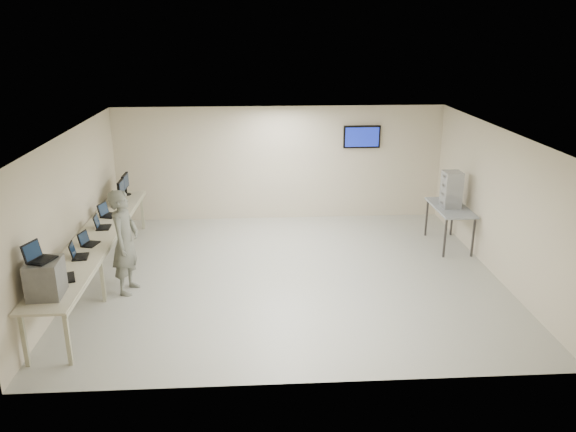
{
  "coord_description": "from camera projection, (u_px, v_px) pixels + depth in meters",
  "views": [
    {
      "loc": [
        -0.62,
        -9.96,
        4.59
      ],
      "look_at": [
        0.0,
        0.2,
        1.15
      ],
      "focal_mm": 35.0,
      "sensor_mm": 36.0,
      "label": 1
    }
  ],
  "objects": [
    {
      "name": "laptop_on_box",
      "position": [
        38.0,
        256.0,
        7.92
      ],
      "size": [
        0.41,
        0.43,
        0.28
      ],
      "rotation": [
        0.0,
        0.0,
        -0.34
      ],
      "color": "black",
      "rests_on": "equipment_box"
    },
    {
      "name": "monitor_near",
      "position": [
        121.0,
        189.0,
        12.46
      ],
      "size": [
        0.21,
        0.47,
        0.46
      ],
      "color": "black",
      "rests_on": "workbench"
    },
    {
      "name": "room",
      "position": [
        290.0,
        205.0,
        10.53
      ],
      "size": [
        8.01,
        7.01,
        2.81
      ],
      "color": "#A2A091",
      "rests_on": "ground"
    },
    {
      "name": "laptop_1",
      "position": [
        77.0,
        254.0,
        9.43
      ],
      "size": [
        0.32,
        0.37,
        0.26
      ],
      "rotation": [
        0.0,
        0.0,
        0.14
      ],
      "color": "black",
      "rests_on": "workbench"
    },
    {
      "name": "soldier",
      "position": [
        125.0,
        242.0,
        9.98
      ],
      "size": [
        0.58,
        0.77,
        1.92
      ],
      "primitive_type": "imported",
      "rotation": [
        0.0,
        0.0,
        1.39
      ],
      "color": "#5A6050",
      "rests_on": "ground"
    },
    {
      "name": "storage_bins",
      "position": [
        452.0,
        189.0,
        12.0
      ],
      "size": [
        0.37,
        0.41,
        0.78
      ],
      "color": "#A2A5A8",
      "rests_on": "side_table"
    },
    {
      "name": "laptop_0",
      "position": [
        60.0,
        274.0,
        8.62
      ],
      "size": [
        0.44,
        0.47,
        0.31
      ],
      "rotation": [
        0.0,
        0.0,
        0.34
      ],
      "color": "black",
      "rests_on": "workbench"
    },
    {
      "name": "laptop_5",
      "position": [
        116.0,
        202.0,
        12.2
      ],
      "size": [
        0.31,
        0.37,
        0.29
      ],
      "rotation": [
        0.0,
        0.0,
        -0.01
      ],
      "color": "black",
      "rests_on": "workbench"
    },
    {
      "name": "laptop_2",
      "position": [
        87.0,
        241.0,
        9.98
      ],
      "size": [
        0.33,
        0.37,
        0.25
      ],
      "rotation": [
        0.0,
        0.0,
        -0.26
      ],
      "color": "black",
      "rests_on": "workbench"
    },
    {
      "name": "side_table",
      "position": [
        450.0,
        210.0,
        12.15
      ],
      "size": [
        0.7,
        1.5,
        0.9
      ],
      "color": "gray",
      "rests_on": "ground"
    },
    {
      "name": "monitor_far",
      "position": [
        125.0,
        182.0,
        12.89
      ],
      "size": [
        0.22,
        0.49,
        0.49
      ],
      "color": "black",
      "rests_on": "workbench"
    },
    {
      "name": "workbench",
      "position": [
        97.0,
        240.0,
        10.45
      ],
      "size": [
        0.76,
        6.0,
        0.9
      ],
      "color": "beige",
      "rests_on": "ground"
    },
    {
      "name": "laptop_4",
      "position": [
        107.0,
        213.0,
        11.5
      ],
      "size": [
        0.39,
        0.42,
        0.28
      ],
      "rotation": [
        0.0,
        0.0,
        -0.29
      ],
      "color": "black",
      "rests_on": "workbench"
    },
    {
      "name": "laptop_3",
      "position": [
        101.0,
        225.0,
        10.81
      ],
      "size": [
        0.3,
        0.35,
        0.26
      ],
      "rotation": [
        0.0,
        0.0,
        0.06
      ],
      "color": "black",
      "rests_on": "workbench"
    },
    {
      "name": "equipment_box",
      "position": [
        45.0,
        278.0,
        8.03
      ],
      "size": [
        0.48,
        0.55,
        0.54
      ],
      "primitive_type": "cube",
      "rotation": [
        0.0,
        0.0,
        0.05
      ],
      "color": "slate",
      "rests_on": "workbench"
    }
  ]
}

